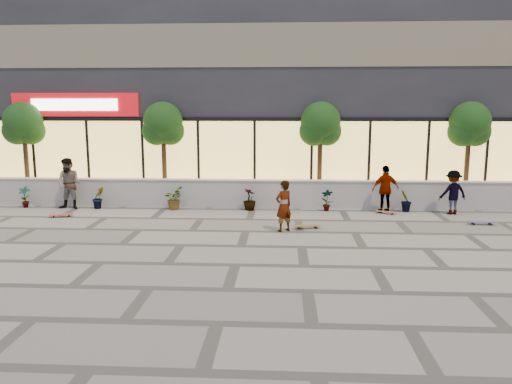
# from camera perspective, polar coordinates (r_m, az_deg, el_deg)

# --- Properties ---
(ground) EXTENTS (80.00, 80.00, 0.00)m
(ground) POSITION_cam_1_polar(r_m,az_deg,el_deg) (11.95, -2.38, -8.33)
(ground) COLOR #A39E8E
(ground) RESTS_ON ground
(planter_wall) EXTENTS (22.00, 0.42, 1.04)m
(planter_wall) POSITION_cam_1_polar(r_m,az_deg,el_deg) (18.62, -0.33, -0.16)
(planter_wall) COLOR #BBBAB2
(planter_wall) RESTS_ON ground
(retail_building) EXTENTS (24.00, 9.17, 8.50)m
(retail_building) POSITION_cam_1_polar(r_m,az_deg,el_deg) (23.84, 0.48, 10.95)
(retail_building) COLOR #27262C
(retail_building) RESTS_ON ground
(shrub_a) EXTENTS (0.43, 0.29, 0.81)m
(shrub_a) POSITION_cam_1_polar(r_m,az_deg,el_deg) (20.47, -24.92, -0.51)
(shrub_a) COLOR #1B3C13
(shrub_a) RESTS_ON ground
(shrub_b) EXTENTS (0.57, 0.57, 0.81)m
(shrub_b) POSITION_cam_1_polar(r_m,az_deg,el_deg) (19.31, -17.57, -0.62)
(shrub_b) COLOR #1B3C13
(shrub_b) RESTS_ON ground
(shrub_c) EXTENTS (0.68, 0.77, 0.81)m
(shrub_c) POSITION_cam_1_polar(r_m,az_deg,el_deg) (18.51, -9.43, -0.73)
(shrub_c) COLOR #1B3C13
(shrub_c) RESTS_ON ground
(shrub_d) EXTENTS (0.64, 0.64, 0.81)m
(shrub_d) POSITION_cam_1_polar(r_m,az_deg,el_deg) (18.11, -0.75, -0.82)
(shrub_d) COLOR #1B3C13
(shrub_d) RESTS_ON ground
(shrub_e) EXTENTS (0.46, 0.35, 0.81)m
(shrub_e) POSITION_cam_1_polar(r_m,az_deg,el_deg) (18.13, 8.12, -0.90)
(shrub_e) COLOR #1B3C13
(shrub_e) RESTS_ON ground
(shrub_f) EXTENTS (0.55, 0.57, 0.81)m
(shrub_f) POSITION_cam_1_polar(r_m,az_deg,el_deg) (18.59, 16.75, -0.96)
(shrub_f) COLOR #1B3C13
(shrub_f) RESTS_ON ground
(tree_west) EXTENTS (1.60, 1.50, 3.92)m
(tree_west) POSITION_cam_1_polar(r_m,az_deg,el_deg) (21.55, -25.03, 6.86)
(tree_west) COLOR #483519
(tree_west) RESTS_ON ground
(tree_midwest) EXTENTS (1.60, 1.50, 3.92)m
(tree_midwest) POSITION_cam_1_polar(r_m,az_deg,el_deg) (19.58, -10.57, 7.40)
(tree_midwest) COLOR #483519
(tree_midwest) RESTS_ON ground
(tree_mideast) EXTENTS (1.60, 1.50, 3.92)m
(tree_mideast) POSITION_cam_1_polar(r_m,az_deg,el_deg) (19.08, 7.38, 7.43)
(tree_mideast) COLOR #483519
(tree_mideast) RESTS_ON ground
(tree_east) EXTENTS (1.60, 1.50, 3.92)m
(tree_east) POSITION_cam_1_polar(r_m,az_deg,el_deg) (20.24, 23.22, 6.86)
(tree_east) COLOR #483519
(tree_east) RESTS_ON ground
(skater_center) EXTENTS (0.68, 0.64, 1.55)m
(skater_center) POSITION_cam_1_polar(r_m,az_deg,el_deg) (14.96, 3.19, -1.61)
(skater_center) COLOR silver
(skater_center) RESTS_ON ground
(skater_left) EXTENTS (0.97, 0.79, 1.88)m
(skater_left) POSITION_cam_1_polar(r_m,az_deg,el_deg) (19.47, -20.57, 0.89)
(skater_left) COLOR #8F855C
(skater_left) RESTS_ON ground
(skater_right_near) EXTENTS (1.05, 0.61, 1.68)m
(skater_right_near) POSITION_cam_1_polar(r_m,az_deg,el_deg) (18.21, 14.59, 0.32)
(skater_right_near) COLOR white
(skater_right_near) RESTS_ON ground
(skater_right_far) EXTENTS (1.10, 0.78, 1.55)m
(skater_right_far) POSITION_cam_1_polar(r_m,az_deg,el_deg) (18.66, 21.58, -0.04)
(skater_right_far) COLOR maroon
(skater_right_far) RESTS_ON ground
(skateboard_center) EXTENTS (0.88, 0.43, 0.10)m
(skateboard_center) POSITION_cam_1_polar(r_m,az_deg,el_deg) (15.49, 5.89, -3.87)
(skateboard_center) COLOR brown
(skateboard_center) RESTS_ON ground
(skateboard_left) EXTENTS (0.81, 0.46, 0.09)m
(skateboard_left) POSITION_cam_1_polar(r_m,az_deg,el_deg) (18.27, -21.38, -2.44)
(skateboard_left) COLOR red
(skateboard_left) RESTS_ON ground
(skateboard_right_near) EXTENTS (0.72, 0.51, 0.09)m
(skateboard_right_near) POSITION_cam_1_polar(r_m,az_deg,el_deg) (18.11, 14.64, -2.21)
(skateboard_right_near) COLOR #A05E34
(skateboard_right_near) RESTS_ON ground
(skateboard_right_far) EXTENTS (0.86, 0.24, 0.10)m
(skateboard_right_far) POSITION_cam_1_polar(r_m,az_deg,el_deg) (17.46, 24.40, -3.15)
(skateboard_right_far) COLOR #564987
(skateboard_right_far) RESTS_ON ground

